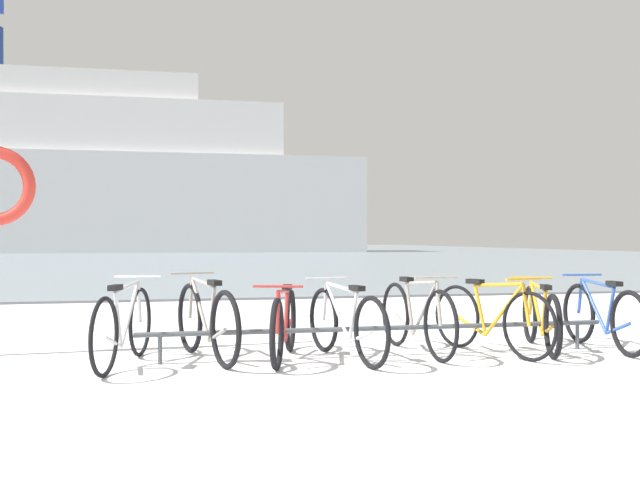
% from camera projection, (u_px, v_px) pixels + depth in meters
% --- Properties ---
extents(ground, '(80.00, 132.00, 0.08)m').
position_uv_depth(ground, '(183.00, 253.00, 56.34)').
color(ground, white).
extents(bike_rack, '(4.83, 0.05, 0.31)m').
position_uv_depth(bike_rack, '(382.00, 329.00, 6.97)').
color(bike_rack, '#4C5156').
rests_on(bike_rack, ground).
extents(bicycle_0, '(0.56, 1.71, 0.81)m').
position_uv_depth(bicycle_0, '(124.00, 326.00, 6.43)').
color(bicycle_0, black).
rests_on(bicycle_0, ground).
extents(bicycle_1, '(0.62, 1.69, 0.84)m').
position_uv_depth(bicycle_1, '(206.00, 321.00, 6.74)').
color(bicycle_1, black).
rests_on(bicycle_1, ground).
extents(bicycle_2, '(0.61, 1.63, 0.76)m').
position_uv_depth(bicycle_2, '(284.00, 325.00, 6.74)').
color(bicycle_2, black).
rests_on(bicycle_2, ground).
extents(bicycle_3, '(0.52, 1.70, 0.78)m').
position_uv_depth(bicycle_3, '(346.00, 323.00, 6.76)').
color(bicycle_3, black).
rests_on(bicycle_3, ground).
extents(bicycle_4, '(0.46, 1.77, 0.82)m').
position_uv_depth(bicycle_4, '(416.00, 317.00, 7.12)').
color(bicycle_4, black).
rests_on(bicycle_4, ground).
extents(bicycle_5, '(0.66, 1.60, 0.80)m').
position_uv_depth(bicycle_5, '(491.00, 318.00, 7.09)').
color(bicycle_5, black).
rests_on(bicycle_5, ground).
extents(bicycle_6, '(0.65, 1.67, 0.75)m').
position_uv_depth(bicycle_6, '(540.00, 318.00, 7.34)').
color(bicycle_6, black).
rests_on(bicycle_6, ground).
extents(bicycle_7, '(0.46, 1.67, 0.78)m').
position_uv_depth(bicycle_7, '(602.00, 316.00, 7.39)').
color(bicycle_7, black).
rests_on(bicycle_7, ground).
extents(ferry_ship, '(47.58, 8.71, 18.67)m').
position_uv_depth(ferry_ship, '(79.00, 179.00, 58.87)').
color(ferry_ship, silver).
rests_on(ferry_ship, ground).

